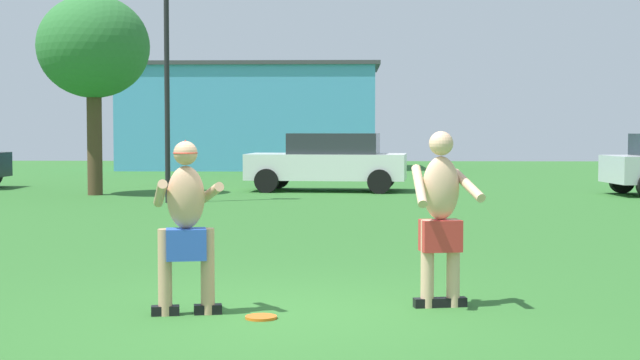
# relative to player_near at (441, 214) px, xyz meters

# --- Properties ---
(ground_plane) EXTENTS (80.00, 80.00, 0.00)m
(ground_plane) POSITION_rel_player_near_xyz_m (-1.51, -0.43, -0.91)
(ground_plane) COLOR #2D6628
(player_near) EXTENTS (0.68, 0.65, 1.71)m
(player_near) POSITION_rel_player_near_xyz_m (0.00, 0.00, 0.00)
(player_near) COLOR black
(player_near) RESTS_ON ground_plane
(player_in_blue) EXTENTS (0.74, 0.63, 1.63)m
(player_in_blue) POSITION_rel_player_near_xyz_m (-2.41, -0.45, -0.02)
(player_in_blue) COLOR black
(player_in_blue) RESTS_ON ground_plane
(frisbee) EXTENTS (0.29, 0.29, 0.03)m
(frisbee) POSITION_rel_player_near_xyz_m (-1.69, -0.61, -0.90)
(frisbee) COLOR orange
(frisbee) RESTS_ON ground_plane
(car_white_near_post) EXTENTS (4.45, 2.36, 1.58)m
(car_white_near_post) POSITION_rel_player_near_xyz_m (-1.47, 16.76, -0.08)
(car_white_near_post) COLOR white
(car_white_near_post) RESTS_ON ground_plane
(lamp_post) EXTENTS (0.60, 0.24, 5.67)m
(lamp_post) POSITION_rel_player_near_xyz_m (-5.10, 12.61, 2.57)
(lamp_post) COLOR black
(lamp_post) RESTS_ON ground_plane
(outbuilding_behind_lot) EXTENTS (10.72, 5.65, 4.35)m
(outbuilding_behind_lot) POSITION_rel_player_near_xyz_m (-5.06, 30.73, 1.27)
(outbuilding_behind_lot) COLOR #4C9ED1
(outbuilding_behind_lot) RESTS_ON ground_plane
(tree_left_field) EXTENTS (2.86, 2.86, 5.12)m
(tree_left_field) POSITION_rel_player_near_xyz_m (-7.45, 15.04, 2.85)
(tree_left_field) COLOR #4C3823
(tree_left_field) RESTS_ON ground_plane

